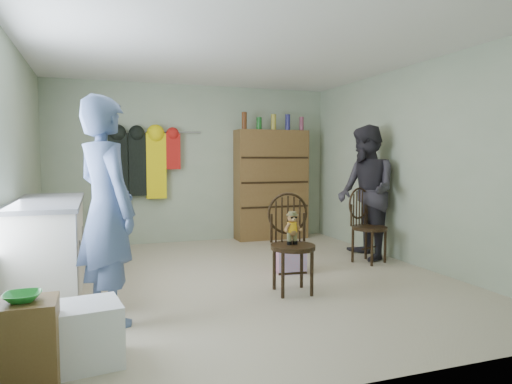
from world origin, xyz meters
name	(u,v)px	position (x,y,z in m)	size (l,w,h in m)	color
ground_plane	(241,279)	(0.00, 0.00, 0.00)	(5.00, 5.00, 0.00)	beige
room_walls	(227,138)	(0.00, 0.53, 1.58)	(5.00, 5.00, 5.00)	#A6B497
counter	(47,248)	(-1.95, 0.00, 0.47)	(0.64, 1.86, 0.94)	silver
stool	(24,346)	(-1.90, -1.92, 0.26)	(0.37, 0.32, 0.53)	brown
bowl	(22,297)	(-1.90, -1.92, 0.55)	(0.20, 0.20, 0.05)	green
plastic_tub	(86,334)	(-1.57, -1.67, 0.20)	(0.42, 0.40, 0.40)	white
chair_front	(291,237)	(0.34, -0.61, 0.55)	(0.48, 0.48, 0.99)	#342312
chair_far	(366,222)	(1.78, 0.28, 0.52)	(0.55, 0.55, 0.96)	#342312
striped_bag	(290,258)	(0.64, 0.08, 0.18)	(0.33, 0.26, 0.35)	pink
person_left	(106,211)	(-1.42, -0.92, 0.92)	(0.67, 0.44, 1.84)	#4E638F
person_right	(366,192)	(1.88, 0.44, 0.89)	(0.87, 0.67, 1.78)	#2D2B33
dresser	(271,184)	(1.25, 2.30, 0.91)	(1.20, 0.39, 2.07)	brown
coat_rack	(142,164)	(-0.83, 2.38, 1.25)	(1.42, 0.12, 1.09)	#99999E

